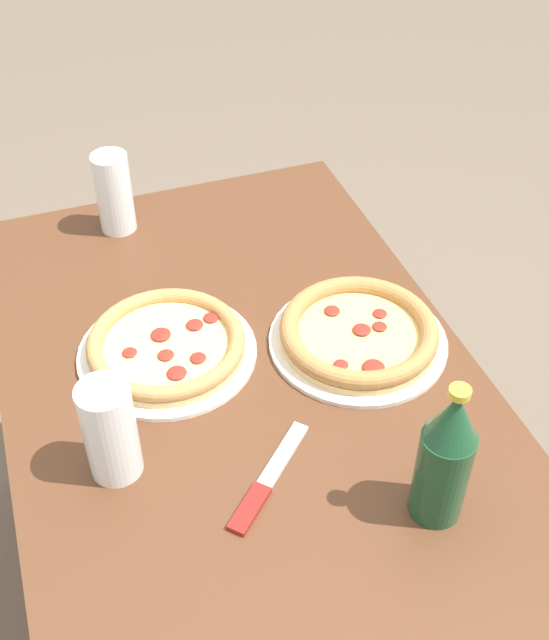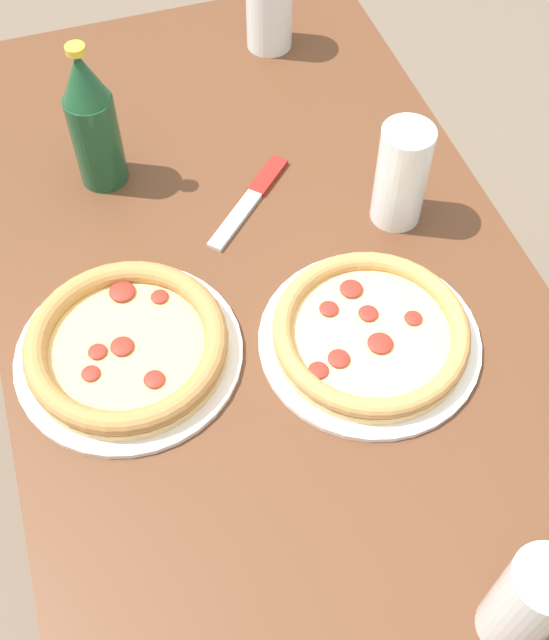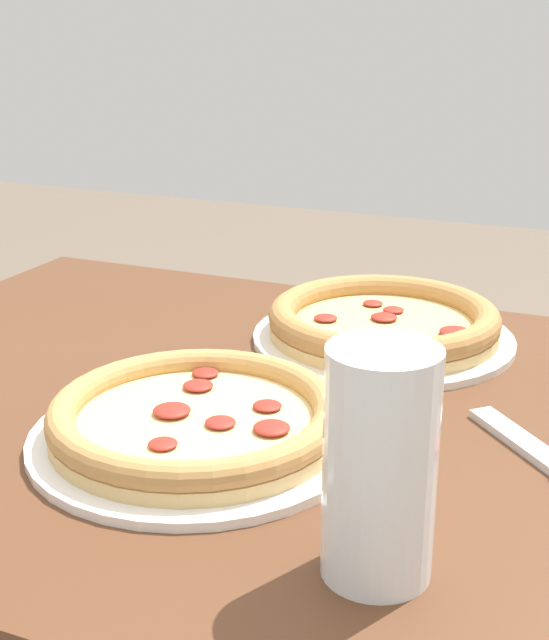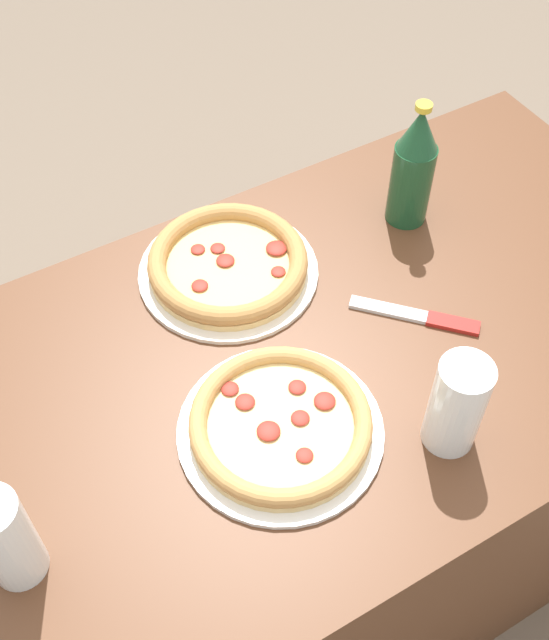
% 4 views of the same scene
% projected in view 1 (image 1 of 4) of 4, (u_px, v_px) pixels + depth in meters
% --- Properties ---
extents(table, '(1.24, 0.71, 0.73)m').
position_uv_depth(table, '(260.00, 548.00, 1.42)').
color(table, '#56331E').
rests_on(table, ground_plane).
extents(pizza_margherita, '(0.28, 0.28, 0.04)m').
position_uv_depth(pizza_margherita, '(167.00, 346.00, 1.25)').
color(pizza_margherita, white).
rests_on(pizza_margherita, table).
extents(pizza_pepperoni, '(0.28, 0.28, 0.04)m').
position_uv_depth(pizza_pepperoni, '(359.00, 334.00, 1.26)').
color(pizza_pepperoni, silver).
rests_on(pizza_pepperoni, table).
extents(glass_orange_juice, '(0.07, 0.07, 0.15)m').
position_uv_depth(glass_orange_juice, '(111.00, 435.00, 1.05)').
color(glass_orange_juice, white).
rests_on(glass_orange_juice, table).
extents(glass_mango_juice, '(0.07, 0.07, 0.15)m').
position_uv_depth(glass_mango_juice, '(114.00, 196.00, 1.47)').
color(glass_mango_juice, white).
rests_on(glass_mango_juice, table).
extents(beer_bottle, '(0.07, 0.07, 0.23)m').
position_uv_depth(beer_bottle, '(445.00, 457.00, 0.98)').
color(beer_bottle, '#194728').
rests_on(beer_bottle, table).
extents(knife, '(0.15, 0.16, 0.01)m').
position_uv_depth(knife, '(267.00, 481.00, 1.07)').
color(knife, maroon).
rests_on(knife, table).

